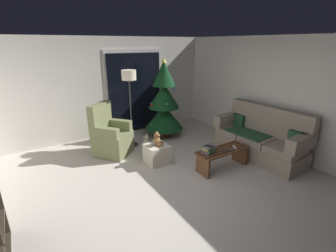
% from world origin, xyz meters
% --- Properties ---
extents(ground_plane, '(7.00, 7.00, 0.00)m').
position_xyz_m(ground_plane, '(0.00, 0.00, 0.00)').
color(ground_plane, '#BCB2A8').
extents(wall_back, '(5.72, 0.12, 2.50)m').
position_xyz_m(wall_back, '(0.00, 3.06, 1.25)').
color(wall_back, silver).
rests_on(wall_back, ground).
extents(wall_right, '(0.12, 6.00, 2.50)m').
position_xyz_m(wall_right, '(2.86, 0.00, 1.25)').
color(wall_right, silver).
rests_on(wall_right, ground).
extents(patio_door_frame, '(1.60, 0.02, 2.20)m').
position_xyz_m(patio_door_frame, '(0.79, 2.99, 1.10)').
color(patio_door_frame, silver).
rests_on(patio_door_frame, ground).
extents(patio_door_glass, '(1.50, 0.02, 2.10)m').
position_xyz_m(patio_door_glass, '(0.79, 2.97, 1.05)').
color(patio_door_glass, black).
rests_on(patio_door_glass, ground).
extents(couch, '(0.86, 1.97, 1.08)m').
position_xyz_m(couch, '(2.32, 0.03, 0.40)').
color(couch, gray).
rests_on(couch, ground).
extents(coffee_table, '(1.10, 0.40, 0.40)m').
position_xyz_m(coffee_table, '(1.25, 0.06, 0.27)').
color(coffee_table, brown).
rests_on(coffee_table, ground).
extents(remote_silver, '(0.12, 0.16, 0.02)m').
position_xyz_m(remote_silver, '(1.50, -0.00, 0.42)').
color(remote_silver, '#ADADB2').
rests_on(remote_silver, coffee_table).
extents(remote_graphite, '(0.14, 0.14, 0.02)m').
position_xyz_m(remote_graphite, '(1.24, -0.01, 0.42)').
color(remote_graphite, '#333338').
rests_on(remote_graphite, coffee_table).
extents(book_stack, '(0.24, 0.21, 0.13)m').
position_xyz_m(book_stack, '(0.92, 0.10, 0.47)').
color(book_stack, '#6B3D7A').
rests_on(book_stack, coffee_table).
extents(cell_phone, '(0.14, 0.16, 0.01)m').
position_xyz_m(cell_phone, '(0.91, 0.08, 0.54)').
color(cell_phone, black).
rests_on(cell_phone, book_stack).
extents(christmas_tree, '(0.99, 0.99, 2.01)m').
position_xyz_m(christmas_tree, '(1.21, 2.17, 0.89)').
color(christmas_tree, '#4C1E19').
rests_on(christmas_tree, ground).
extents(armchair, '(0.96, 0.96, 1.13)m').
position_xyz_m(armchair, '(-0.35, 1.87, 0.40)').
color(armchair, olive).
rests_on(armchair, ground).
extents(floor_lamp, '(0.32, 0.32, 1.78)m').
position_xyz_m(floor_lamp, '(0.23, 2.05, 1.51)').
color(floor_lamp, '#2D2D30').
rests_on(floor_lamp, ground).
extents(ottoman, '(0.44, 0.44, 0.39)m').
position_xyz_m(ottoman, '(0.29, 0.95, 0.19)').
color(ottoman, beige).
rests_on(ottoman, ground).
extents(teddy_bear_chestnut, '(0.22, 0.21, 0.29)m').
position_xyz_m(teddy_bear_chestnut, '(0.30, 0.94, 0.51)').
color(teddy_bear_chestnut, brown).
rests_on(teddy_bear_chestnut, ottoman).
extents(teddy_bear_cream_by_tree, '(0.22, 0.21, 0.29)m').
position_xyz_m(teddy_bear_cream_by_tree, '(0.49, 1.84, 0.12)').
color(teddy_bear_cream_by_tree, beige).
rests_on(teddy_bear_cream_by_tree, ground).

